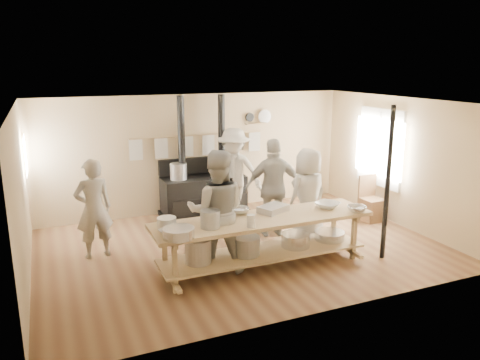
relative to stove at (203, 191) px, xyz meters
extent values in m
plane|color=brown|center=(0.01, -2.12, -0.52)|extent=(7.00, 7.00, 0.00)
plane|color=tan|center=(0.01, 0.38, 0.78)|extent=(7.00, 0.00, 7.00)
plane|color=tan|center=(0.01, -4.62, 0.78)|extent=(7.00, 0.00, 7.00)
plane|color=tan|center=(-3.49, -2.12, 0.78)|extent=(0.00, 5.00, 5.00)
plane|color=tan|center=(3.51, -2.12, 0.78)|extent=(0.00, 5.00, 5.00)
plane|color=beige|center=(0.01, -2.12, 2.08)|extent=(7.00, 7.00, 0.00)
cube|color=beige|center=(3.48, -1.52, 0.98)|extent=(0.06, 1.35, 1.65)
plane|color=white|center=(3.44, -1.52, 0.98)|extent=(0.00, 1.50, 1.50)
cube|color=beige|center=(3.43, -1.52, 0.98)|extent=(0.02, 0.03, 1.50)
plane|color=white|center=(-3.44, -0.12, 1.08)|extent=(0.00, 0.90, 0.90)
cube|color=black|center=(0.01, -0.02, -0.10)|extent=(1.80, 0.70, 0.85)
cube|color=black|center=(0.01, -0.02, -0.47)|extent=(1.90, 0.75, 0.10)
cube|color=black|center=(0.01, 0.28, 0.53)|extent=(1.80, 0.12, 0.35)
cylinder|color=black|center=(-0.44, 0.03, 1.20)|extent=(0.15, 0.15, 1.75)
cylinder|color=black|center=(0.46, 0.03, 1.20)|extent=(0.15, 0.15, 1.75)
cylinder|color=#B2B2B7|center=(-0.54, -0.02, 0.50)|extent=(0.36, 0.36, 0.34)
cylinder|color=gray|center=(0.56, -0.07, 0.48)|extent=(0.30, 0.30, 0.30)
cylinder|color=tan|center=(0.01, 0.28, 1.20)|extent=(3.00, 0.04, 0.04)
cube|color=silver|center=(-1.34, 0.28, 0.98)|extent=(0.28, 0.01, 0.46)
cube|color=silver|center=(-0.80, 0.28, 0.98)|extent=(0.28, 0.01, 0.46)
cube|color=silver|center=(-0.26, 0.28, 0.98)|extent=(0.28, 0.01, 0.46)
cube|color=silver|center=(0.28, 0.28, 0.98)|extent=(0.28, 0.01, 0.46)
cube|color=silver|center=(0.82, 0.28, 0.98)|extent=(0.28, 0.01, 0.46)
cube|color=silver|center=(1.36, 0.28, 0.98)|extent=(0.28, 0.01, 0.46)
cube|color=tan|center=(1.41, 0.30, 1.38)|extent=(0.50, 0.14, 0.03)
cylinder|color=black|center=(1.26, 0.32, 1.53)|extent=(0.20, 0.04, 0.20)
cylinder|color=silver|center=(1.63, 0.32, 1.53)|extent=(0.32, 0.03, 0.32)
cube|color=tan|center=(0.01, -3.02, 0.30)|extent=(3.60, 0.90, 0.06)
cube|color=tan|center=(0.01, -3.02, -0.27)|extent=(3.40, 0.80, 0.04)
cube|color=tan|center=(0.01, -3.02, -0.32)|extent=(3.30, 0.06, 0.06)
cube|color=tan|center=(-1.54, -3.32, -0.10)|extent=(0.07, 0.07, 0.85)
cube|color=tan|center=(-1.54, -2.72, -0.10)|extent=(0.07, 0.07, 0.85)
cube|color=tan|center=(1.56, -3.32, -0.10)|extent=(0.07, 0.07, 0.85)
cube|color=tan|center=(1.56, -2.72, -0.10)|extent=(0.07, 0.07, 0.85)
cylinder|color=#B2B2B7|center=(-1.09, -3.02, -0.06)|extent=(0.40, 0.40, 0.38)
cylinder|color=gray|center=(-0.29, -3.02, -0.10)|extent=(0.44, 0.44, 0.30)
cylinder|color=silver|center=(0.61, -3.02, -0.14)|extent=(0.48, 0.48, 0.22)
cylinder|color=silver|center=(1.31, -3.02, -0.18)|extent=(0.52, 0.52, 0.14)
cylinder|color=black|center=(2.06, -3.47, 0.78)|extent=(0.08, 0.08, 2.60)
imported|color=#9D978B|center=(-2.44, -1.51, 0.34)|extent=(0.68, 0.49, 1.72)
imported|color=#9D978B|center=(-0.70, -2.79, 0.46)|extent=(1.16, 1.05, 1.96)
imported|color=#9D978B|center=(1.29, -2.25, 0.36)|extent=(0.95, 0.72, 1.75)
imported|color=#9D978B|center=(0.84, -1.74, 0.42)|extent=(1.18, 0.72, 1.89)
imported|color=#9D978B|center=(0.59, -0.34, 0.44)|extent=(1.42, 1.33, 1.92)
cube|color=brown|center=(3.16, -1.79, -0.28)|extent=(0.46, 0.46, 0.48)
cube|color=brown|center=(3.15, -1.59, 0.17)|extent=(0.44, 0.06, 0.53)
imported|color=white|center=(-1.54, -3.21, 0.37)|extent=(0.42, 0.42, 0.08)
imported|color=silver|center=(-0.27, -2.69, 0.38)|extent=(0.45, 0.45, 0.10)
imported|color=white|center=(1.24, -2.97, 0.38)|extent=(0.53, 0.53, 0.10)
imported|color=silver|center=(1.56, -3.35, 0.38)|extent=(0.43, 0.43, 0.10)
cube|color=#B2B2B7|center=(0.28, -2.81, 0.38)|extent=(0.58, 0.50, 0.11)
cylinder|color=silver|center=(-1.48, -3.35, 0.40)|extent=(0.49, 0.49, 0.14)
cylinder|color=gray|center=(-0.93, -3.13, 0.46)|extent=(0.36, 0.36, 0.27)
cylinder|color=white|center=(-1.54, -2.94, 0.42)|extent=(0.38, 0.38, 0.18)
cylinder|color=white|center=(-0.36, -3.35, 0.43)|extent=(0.15, 0.15, 0.20)
camera|label=1|loc=(-3.10, -9.39, 2.71)|focal=35.00mm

